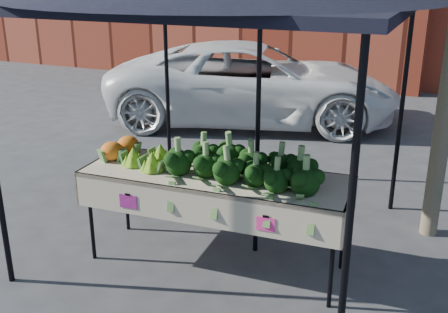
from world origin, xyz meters
TOP-DOWN VIEW (x-y plane):
  - ground at (0.00, 0.00)m, footprint 90.00×90.00m
  - table at (-0.19, 0.03)m, footprint 2.44×0.93m
  - canopy at (-0.28, 0.49)m, footprint 3.16×3.16m
  - broccoli_heap at (0.08, 0.06)m, footprint 1.40×0.60m
  - romanesco_cluster at (-0.86, 0.02)m, footprint 0.46×0.50m
  - cauliflower_pair at (-1.23, 0.10)m, footprint 0.26×0.46m

SIDE VIEW (x-z plane):
  - ground at x=0.00m, z-range 0.00..0.00m
  - table at x=-0.19m, z-range 0.00..0.90m
  - cauliflower_pair at x=-1.23m, z-range 0.90..1.11m
  - romanesco_cluster at x=-0.86m, z-range 0.90..1.13m
  - broccoli_heap at x=0.08m, z-range 0.90..1.20m
  - canopy at x=-0.28m, z-range 0.00..2.74m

